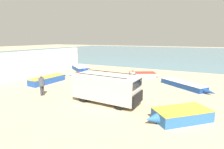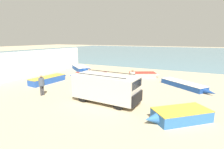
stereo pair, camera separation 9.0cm
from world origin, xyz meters
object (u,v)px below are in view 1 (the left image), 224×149
at_px(fishing_rowboat_5, 180,115).
at_px(fisherman_2, 89,75).
at_px(fishing_rowboat_4, 184,85).
at_px(fishing_rowboat_2, 49,79).
at_px(fisherman_1, 133,77).
at_px(fishing_rowboat_0, 143,75).
at_px(parked_van, 107,87).
at_px(fishing_rowboat_1, 90,75).
at_px(fishing_rowboat_3, 81,68).
at_px(fisherman_0, 42,83).

distance_m(fishing_rowboat_5, fisherman_2, 10.28).
xyz_separation_m(fishing_rowboat_4, fishing_rowboat_5, (0.25, -7.63, 0.07)).
bearing_deg(fishing_rowboat_2, fisherman_1, -73.03).
bearing_deg(fishing_rowboat_0, fishing_rowboat_2, -168.42).
relative_size(parked_van, fisherman_2, 3.08).
xyz_separation_m(parked_van, fishing_rowboat_2, (-8.32, 2.52, -0.79)).
height_order(fishing_rowboat_1, fishing_rowboat_4, fishing_rowboat_1).
distance_m(fishing_rowboat_3, fisherman_1, 11.54).
bearing_deg(fisherman_0, fishing_rowboat_0, -98.68).
bearing_deg(fisherman_0, fisherman_1, -117.42).
xyz_separation_m(fishing_rowboat_1, fisherman_2, (1.83, -2.89, 0.71)).
distance_m(parked_van, fisherman_0, 5.59).
bearing_deg(fishing_rowboat_2, parked_van, -102.41).
distance_m(parked_van, fisherman_1, 4.49).
bearing_deg(fishing_rowboat_5, fishing_rowboat_0, -105.21).
height_order(fishing_rowboat_3, fisherman_1, fisherman_1).
bearing_deg(fisherman_2, parked_van, 35.69).
relative_size(fishing_rowboat_0, fishing_rowboat_2, 0.78).
bearing_deg(fishing_rowboat_3, fishing_rowboat_0, 33.92).
xyz_separation_m(fishing_rowboat_2, fisherman_1, (8.77, 1.95, 0.73)).
bearing_deg(fisherman_0, fishing_rowboat_4, -123.23).
distance_m(parked_van, fishing_rowboat_2, 8.73).
bearing_deg(fishing_rowboat_5, fishing_rowboat_1, -75.89).
height_order(fishing_rowboat_2, fisherman_0, fisherman_0).
bearing_deg(fishing_rowboat_0, fishing_rowboat_4, -54.98).
distance_m(fishing_rowboat_0, fishing_rowboat_5, 11.33).
xyz_separation_m(parked_van, fishing_rowboat_3, (-9.60, 10.08, -0.81)).
xyz_separation_m(fishing_rowboat_4, fisherman_1, (-4.48, -2.32, 0.81)).
relative_size(fishing_rowboat_5, fisherman_2, 2.20).
bearing_deg(fishing_rowboat_4, fisherman_2, -125.01).
height_order(fishing_rowboat_0, fishing_rowboat_3, fishing_rowboat_0).
xyz_separation_m(fishing_rowboat_5, fisherman_1, (-4.74, 5.30, 0.74)).
height_order(parked_van, fisherman_1, parked_van).
bearing_deg(fisherman_0, fishing_rowboat_3, -49.61).
xyz_separation_m(fishing_rowboat_5, fisherman_0, (-10.69, -0.16, 0.69)).
distance_m(fishing_rowboat_1, fishing_rowboat_4, 10.74).
height_order(fishing_rowboat_0, fisherman_2, fisherman_2).
relative_size(fishing_rowboat_1, fishing_rowboat_5, 1.26).
xyz_separation_m(fishing_rowboat_1, fishing_rowboat_5, (11.00, -7.50, 0.06)).
height_order(fishing_rowboat_4, fisherman_2, fisherman_2).
height_order(fishing_rowboat_0, fishing_rowboat_1, fishing_rowboat_0).
distance_m(fishing_rowboat_0, fishing_rowboat_3, 9.78).
height_order(fishing_rowboat_5, fisherman_0, fisherman_0).
distance_m(fishing_rowboat_1, fishing_rowboat_5, 13.31).
distance_m(fishing_rowboat_1, fisherman_2, 3.49).
height_order(fishing_rowboat_1, fisherman_0, fisherman_0).
xyz_separation_m(fishing_rowboat_1, fisherman_1, (6.26, -2.20, 0.79)).
height_order(fishing_rowboat_1, fishing_rowboat_3, fishing_rowboat_3).
xyz_separation_m(fishing_rowboat_2, fishing_rowboat_3, (-1.28, 7.56, -0.02)).
height_order(parked_van, fishing_rowboat_0, parked_van).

